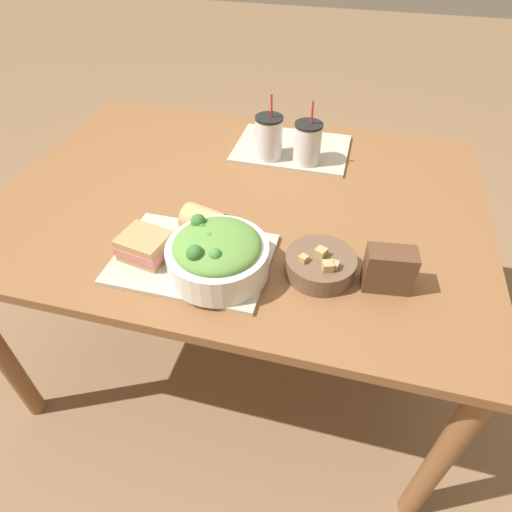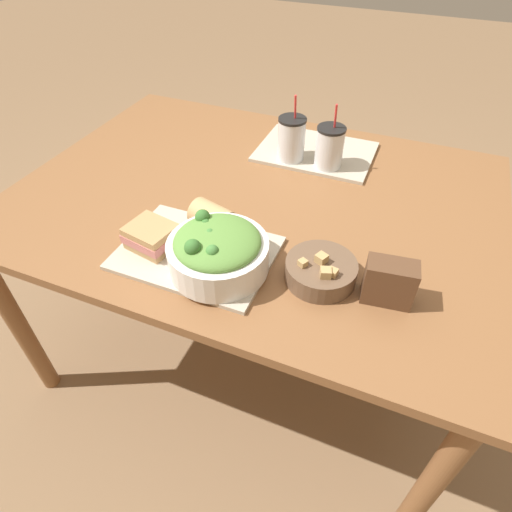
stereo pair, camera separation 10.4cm
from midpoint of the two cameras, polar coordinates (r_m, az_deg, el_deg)
ground_plane at (r=1.90m, az=-3.14°, el=-11.55°), size 12.00×12.00×0.00m
dining_table at (r=1.40m, az=-4.19°, el=5.25°), size 1.49×1.10×0.77m
tray_near at (r=1.13m, az=-11.06°, el=-0.45°), size 0.40×0.29×0.01m
tray_far at (r=1.59m, az=2.85°, el=14.06°), size 0.40×0.29×0.01m
salad_bowl at (r=1.04m, az=-8.05°, el=0.14°), size 0.25×0.25×0.13m
soup_bowl at (r=1.06m, az=5.84°, el=-1.23°), size 0.18×0.18×0.07m
sandwich_near at (r=1.14m, az=-17.13°, el=1.20°), size 0.14×0.13×0.06m
baguette_near at (r=1.17m, az=-9.39°, el=4.38°), size 0.13×0.11×0.08m
drink_cup_dark at (r=1.49m, az=-0.35°, el=15.34°), size 0.09×0.09×0.22m
drink_cup_red at (r=1.47m, az=4.78°, el=14.57°), size 0.09×0.09×0.22m
chip_bag at (r=1.04m, az=14.61°, el=-1.87°), size 0.12×0.08×0.11m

